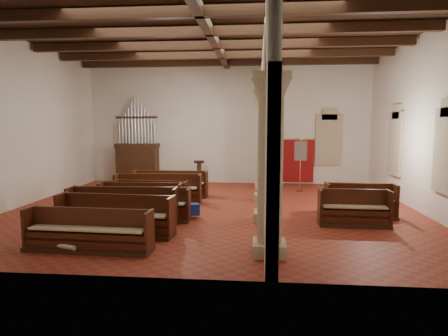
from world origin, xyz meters
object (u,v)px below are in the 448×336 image
Objects in this scene: processional_banner at (300,173)px; aisle_pew_0 at (354,214)px; pipe_organ at (138,156)px; lectern at (199,174)px; nave_pew_0 at (89,237)px.

processional_banner is 5.69m from aisle_pew_0.
pipe_organ is 3.25m from lectern.
lectern is 5.08m from processional_banner.
pipe_organ reaches higher than lectern.
lectern is 9.26m from aisle_pew_0.
lectern is at bearing 156.92° from processional_banner.
lectern is at bearing -0.20° from pipe_organ.
nave_pew_0 is (-1.06, -10.08, -0.17)m from lectern.
processional_banner is at bearing -25.51° from lectern.
processional_banner reaches higher than lectern.
pipe_organ is 8.11m from processional_banner.
pipe_organ is 11.51m from aisle_pew_0.
aisle_pew_0 is at bearing 24.97° from nave_pew_0.
nave_pew_0 is 7.33m from aisle_pew_0.
lectern is at bearing 86.56° from nave_pew_0.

